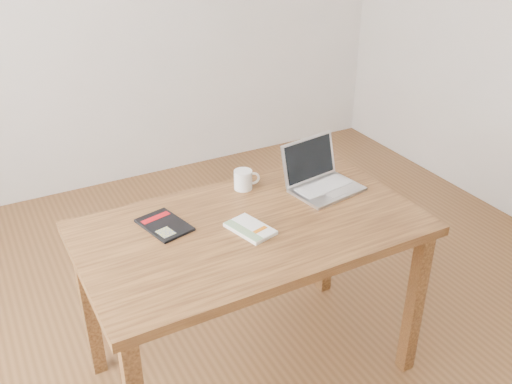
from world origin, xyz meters
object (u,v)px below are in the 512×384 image
black_guidebook (164,225)px  laptop (320,178)px  desk (252,244)px  coffee_mug (244,179)px  white_guidebook (250,229)px

black_guidebook → laptop: laptop is taller
desk → coffee_mug: bearing=68.5°
black_guidebook → coffee_mug: (0.41, 0.13, 0.04)m
desk → black_guidebook: bearing=153.4°
black_guidebook → laptop: bearing=-15.4°
desk → laptop: bearing=17.6°
desk → coffee_mug: 0.32m
desk → black_guidebook: size_ratio=5.55×
desk → coffee_mug: size_ratio=11.67×
desk → laptop: laptop is taller
white_guidebook → coffee_mug: bearing=51.8°
desk → laptop: (0.40, 0.13, 0.13)m
black_guidebook → coffee_mug: 0.43m
desk → white_guidebook: 0.11m
black_guidebook → laptop: 0.70m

